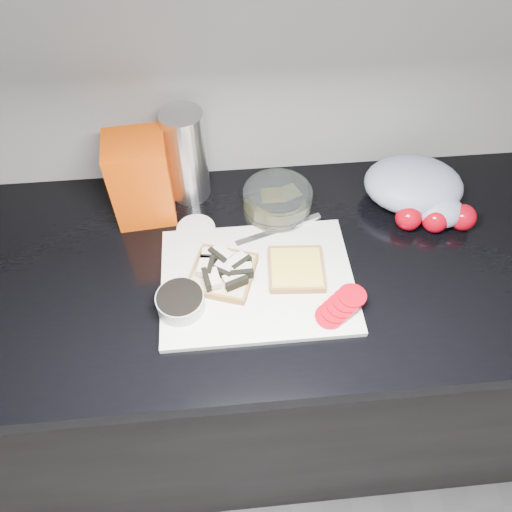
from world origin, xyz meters
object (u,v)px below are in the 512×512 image
Objects in this scene: cutting_board at (257,280)px; glass_bowl at (277,202)px; bread_bag at (141,179)px; steel_canister at (186,156)px.

glass_bowl is (0.07, 0.20, 0.03)m from cutting_board.
cutting_board is at bearing -108.15° from glass_bowl.
bread_bag is (-0.30, 0.03, 0.07)m from glass_bowl.
cutting_board is at bearing -64.59° from steel_canister.
bread_bag is 0.12m from steel_canister.
cutting_board is 0.34m from bread_bag.
bread_bag reaches higher than cutting_board.
bread_bag is at bearing -152.24° from steel_canister.
cutting_board is 1.76× the size of steel_canister.
steel_canister is (-0.20, 0.08, 0.08)m from glass_bowl.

